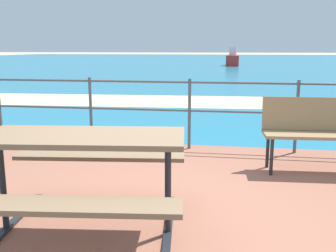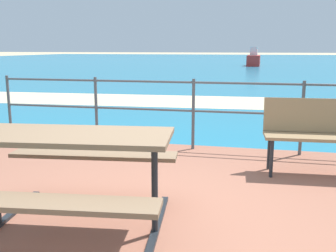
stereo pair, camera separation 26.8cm
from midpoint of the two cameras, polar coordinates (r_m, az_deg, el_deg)
The scene contains 8 objects.
ground_plane at distance 3.42m, azimuth -3.55°, elevation -14.51°, with size 240.00×240.00×0.00m, color tan.
patio_paving at distance 3.41m, azimuth -3.56°, elevation -14.05°, with size 6.40×5.20×0.06m, color #935B47.
sea_water at distance 43.03m, azimuth 8.28°, elevation 9.39°, with size 90.00×90.00×0.01m, color teal.
beach_strip at distance 10.92m, azimuth 5.41°, elevation 3.59°, with size 54.00×2.52×0.01m, color beige.
picnic_table at distance 3.05m, azimuth -14.88°, elevation -4.96°, with size 1.68×1.57×0.80m.
park_bench at distance 4.80m, azimuth 21.02°, elevation -0.17°, with size 1.49×0.49×0.87m.
railing_fence at distance 5.49m, azimuth 1.81°, elevation 3.20°, with size 5.94×0.04×1.01m.
boat_near at distance 33.71m, azimuth 9.33°, elevation 9.69°, with size 1.12×3.99×1.55m.
Camera 1 is at (0.55, -3.02, 1.50)m, focal length 41.24 mm.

